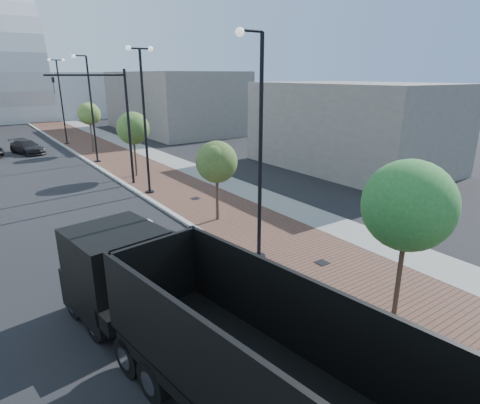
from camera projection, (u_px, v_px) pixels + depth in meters
sidewalk at (109, 149)px, 42.25m from camera, size 7.00×140.00×0.12m
concrete_strip at (134, 147)px, 43.72m from camera, size 2.40×140.00×0.13m
curb at (75, 153)px, 40.34m from camera, size 0.30×140.00×0.14m
dump_truck at (177, 321)px, 10.39m from camera, size 4.49×13.69×3.53m
white_sedan at (140, 245)px, 16.84m from camera, size 2.11×4.66×1.48m
dark_car_far at (27, 147)px, 39.98m from camera, size 3.16×4.99×1.35m
pedestrian at (215, 173)px, 29.03m from camera, size 0.58×0.39×1.57m
streetlight_1 at (258, 161)px, 15.86m from camera, size 1.44×0.56×9.21m
streetlight_2 at (145, 121)px, 25.15m from camera, size 1.72×0.56×9.28m
streetlight_3 at (91, 114)px, 34.61m from camera, size 1.44×0.56×9.21m
streetlight_4 at (62, 101)px, 43.91m from camera, size 1.72×0.56×9.28m
traffic_mast at (115, 115)px, 26.95m from camera, size 5.09×0.20×8.00m
tree_0 at (409, 205)px, 11.96m from camera, size 2.79×2.79×5.29m
tree_1 at (217, 162)px, 20.74m from camera, size 2.27×2.20×4.39m
tree_2 at (133, 128)px, 29.97m from camera, size 2.49×2.46×5.01m
tree_3 at (89, 114)px, 39.30m from camera, size 2.24×2.16×5.03m
commercial_block_ne at (173, 102)px, 55.66m from camera, size 12.00×22.00×8.00m
commercial_block_e at (351, 126)px, 33.45m from camera, size 10.00×16.00×7.00m
utility_cover_1 at (322, 263)px, 16.62m from camera, size 0.50×0.50×0.02m
utility_cover_2 at (195, 198)px, 25.22m from camera, size 0.50×0.50×0.02m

